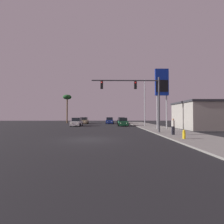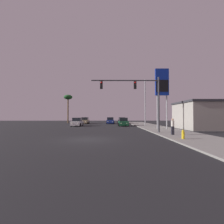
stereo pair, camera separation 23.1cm
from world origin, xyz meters
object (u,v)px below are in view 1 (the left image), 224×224
Objects in this scene: street_lamp at (144,100)px; fire_hydrant at (184,134)px; car_black at (121,121)px; pedestrian_on_sidewalk at (173,126)px; palm_tree_far at (67,98)px; car_tan at (84,121)px; gas_station_sign at (162,85)px; traffic_light_mast at (139,93)px; car_blue at (110,121)px; car_white at (77,122)px; car_green at (123,122)px.

street_lamp is 11.84× the size of fire_hydrant.
pedestrian_on_sidewalk reaches higher than car_black.
palm_tree_far is at bearing 120.23° from pedestrian_on_sidewalk.
pedestrian_on_sidewalk is at bearing 115.87° from car_tan.
fire_hydrant is at bearing -98.19° from gas_station_sign.
traffic_light_mast reaches higher than fire_hydrant.
car_blue is 0.54× the size of palm_tree_far.
pedestrian_on_sidewalk is at bearing 128.52° from car_white.
street_lamp is 19.60m from fire_hydrant.
traffic_light_mast is at bearing 92.53° from car_green.
traffic_light_mast is at bearing 125.94° from car_white.
pedestrian_on_sidewalk is 0.21× the size of palm_tree_far.
fire_hydrant is (12.74, -30.93, -0.27)m from car_tan.
street_lamp is 16.37m from pedestrian_on_sidewalk.
pedestrian_on_sidewalk reaches higher than car_tan.
pedestrian_on_sidewalk is (-0.24, -15.85, -4.08)m from street_lamp.
palm_tree_far is at bearing -43.95° from car_green.
street_lamp is 5.39× the size of pedestrian_on_sidewalk.
fire_hydrant is at bearing -94.75° from pedestrian_on_sidewalk.
car_tan reaches higher than fire_hydrant.
car_black is 2.59× the size of pedestrian_on_sidewalk.
palm_tree_far is (-14.57, 13.89, 6.18)m from car_green.
gas_station_sign is 5.39× the size of pedestrian_on_sidewalk.
pedestrian_on_sidewalk is at bearing -41.66° from traffic_light_mast.
car_tan is at bearing -34.78° from palm_tree_far.
car_black is 0.54× the size of palm_tree_far.
car_green is at bearing 99.52° from fire_hydrant.
gas_station_sign reaches higher than car_tan.
street_lamp and gas_station_sign have the same top height.
car_green is 15.41m from traffic_light_mast.
car_green is at bearing 86.73° from car_black.
car_black reaches higher than fire_hydrant.
fire_hydrant is 0.09× the size of palm_tree_far.
gas_station_sign is at bearing 149.09° from car_white.
car_green is at bearing 102.05° from pedestrian_on_sidewalk.
traffic_light_mast is at bearing -128.33° from gas_station_sign.
gas_station_sign is at bearing 102.99° from car_black.
car_blue is 28.34m from pedestrian_on_sidewalk.
traffic_light_mast reaches higher than car_green.
traffic_light_mast is 10.58× the size of fire_hydrant.
gas_station_sign reaches higher than palm_tree_far.
traffic_light_mast is 1.00× the size of palm_tree_far.
car_blue is at bearing 179.62° from car_tan.
car_white is 21.79m from pedestrian_on_sidewalk.
palm_tree_far is (-5.31, 3.69, 6.18)m from car_tan.
car_black is 0.48× the size of gas_station_sign.
car_black is 12.56m from street_lamp.
car_black is at bearing 90.95° from traffic_light_mast.
pedestrian_on_sidewalk is (6.36, -27.61, 0.27)m from car_blue.
car_blue is 21.69m from gas_station_sign.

